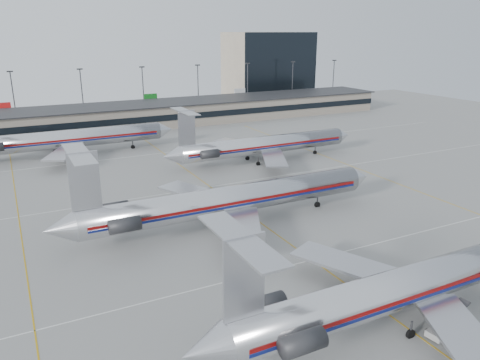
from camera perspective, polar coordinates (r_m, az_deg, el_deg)
ground at (r=49.37m, az=15.69°, el=-14.14°), size 260.00×260.00×0.00m
apron_markings at (r=56.01m, az=8.78°, el=-9.59°), size 160.00×0.15×0.02m
terminal at (r=133.31m, az=-13.69°, el=7.59°), size 162.00×17.00×6.25m
light_mast_row at (r=146.10m, az=-15.17°, el=10.49°), size 163.60×0.40×15.28m
distant_building at (r=183.18m, az=3.38°, el=13.65°), size 30.00×20.00×25.00m
jet_foreground at (r=46.32m, az=20.08°, el=-11.88°), size 45.74×26.93×11.97m
jet_second_row at (r=63.37m, az=-1.78°, el=-2.47°), size 47.93×28.22×12.55m
jet_third_row at (r=95.02m, az=2.61°, el=4.28°), size 43.02×26.46×11.76m
jet_back_row at (r=105.95m, az=-20.61°, el=4.70°), size 46.16×28.39×12.62m
belt_loader at (r=46.79m, az=23.81°, el=-16.06°), size 4.88×2.11×2.51m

